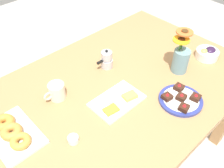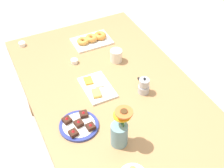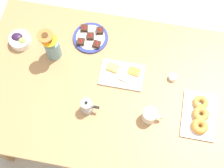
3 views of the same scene
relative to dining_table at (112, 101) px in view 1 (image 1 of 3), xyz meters
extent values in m
plane|color=#B7B2A8|center=(0.00, 0.00, -0.65)|extent=(6.00, 6.00, 0.00)
cube|color=#A87A4C|center=(0.00, 0.00, 0.07)|extent=(1.60, 1.00, 0.04)
cube|color=#A87A4C|center=(-0.72, -0.42, -0.30)|extent=(0.07, 0.07, 0.70)
cylinder|color=silver|center=(0.24, -0.15, 0.13)|extent=(0.08, 0.08, 0.09)
cylinder|color=brown|center=(0.24, -0.15, 0.17)|extent=(0.07, 0.07, 0.00)
torus|color=silver|center=(0.29, -0.15, 0.13)|extent=(0.05, 0.01, 0.05)
cylinder|color=white|center=(-0.62, 0.19, 0.11)|extent=(0.13, 0.13, 0.05)
ellipsoid|color=#2D1938|center=(-0.63, 0.20, 0.13)|extent=(0.07, 0.06, 0.04)
ellipsoid|color=#9EC14C|center=(-0.59, 0.18, 0.13)|extent=(0.05, 0.04, 0.04)
cube|color=white|center=(0.04, 0.08, 0.09)|extent=(0.26, 0.17, 0.01)
cube|color=#EFB74C|center=(-0.02, 0.11, 0.11)|extent=(0.08, 0.06, 0.02)
cube|color=white|center=(0.06, 0.06, 0.11)|extent=(0.08, 0.07, 0.01)
cube|color=orange|center=(0.11, 0.11, 0.11)|extent=(0.08, 0.06, 0.01)
cube|color=white|center=(0.52, -0.08, 0.09)|extent=(0.19, 0.28, 0.01)
torus|color=orange|center=(0.52, -0.15, 0.12)|extent=(0.11, 0.11, 0.04)
torus|color=#C78139|center=(0.52, -0.08, 0.12)|extent=(0.10, 0.10, 0.04)
torus|color=#CB8A39|center=(0.52, -0.01, 0.12)|extent=(0.12, 0.12, 0.03)
cylinder|color=white|center=(0.34, 0.12, 0.10)|extent=(0.05, 0.05, 0.03)
cylinder|color=#C68923|center=(0.34, 0.12, 0.11)|extent=(0.04, 0.04, 0.01)
cylinder|color=navy|center=(-0.19, 0.30, 0.09)|extent=(0.22, 0.22, 0.01)
cylinder|color=white|center=(-0.19, 0.30, 0.09)|extent=(0.18, 0.18, 0.01)
cube|color=#381E14|center=(-0.24, 0.35, 0.11)|extent=(0.05, 0.05, 0.02)
cone|color=red|center=(-0.24, 0.35, 0.13)|extent=(0.02, 0.02, 0.01)
cube|color=#381E14|center=(-0.14, 0.35, 0.11)|extent=(0.05, 0.05, 0.02)
cone|color=red|center=(-0.14, 0.35, 0.13)|extent=(0.02, 0.02, 0.01)
cube|color=#381E14|center=(-0.24, 0.25, 0.11)|extent=(0.05, 0.05, 0.02)
cone|color=red|center=(-0.24, 0.25, 0.13)|extent=(0.02, 0.02, 0.01)
cube|color=#381E14|center=(-0.14, 0.25, 0.11)|extent=(0.05, 0.05, 0.02)
cone|color=red|center=(-0.14, 0.25, 0.13)|extent=(0.02, 0.02, 0.01)
cube|color=#381E14|center=(-0.19, 0.30, 0.11)|extent=(0.05, 0.05, 0.02)
cone|color=red|center=(-0.19, 0.30, 0.13)|extent=(0.02, 0.02, 0.01)
cylinder|color=#6B939E|center=(-0.39, 0.15, 0.15)|extent=(0.09, 0.09, 0.14)
cylinder|color=#3D702D|center=(-0.40, 0.13, 0.27)|extent=(0.01, 0.01, 0.10)
cylinder|color=orange|center=(-0.40, 0.13, 0.33)|extent=(0.09, 0.09, 0.01)
cylinder|color=#472D14|center=(-0.40, 0.13, 0.33)|extent=(0.04, 0.04, 0.01)
cylinder|color=#3D702D|center=(-0.38, 0.13, 0.25)|extent=(0.01, 0.01, 0.06)
cylinder|color=yellow|center=(-0.38, 0.13, 0.29)|extent=(0.09, 0.09, 0.01)
cylinder|color=#472D14|center=(-0.38, 0.13, 0.29)|extent=(0.04, 0.04, 0.01)
cylinder|color=#B7B7BC|center=(-0.11, -0.16, 0.11)|extent=(0.07, 0.07, 0.05)
cylinder|color=#B7B7BC|center=(-0.11, -0.16, 0.14)|extent=(0.05, 0.05, 0.01)
cylinder|color=#B7B7BC|center=(-0.11, -0.16, 0.17)|extent=(0.06, 0.06, 0.04)
sphere|color=black|center=(-0.11, -0.16, 0.20)|extent=(0.02, 0.02, 0.02)
cube|color=black|center=(-0.06, -0.16, 0.15)|extent=(0.04, 0.01, 0.01)
camera|label=1|loc=(0.65, 0.69, 1.00)|focal=40.00mm
camera|label=2|loc=(-1.27, 0.62, 1.44)|focal=50.00mm
camera|label=3|loc=(0.13, -0.69, 1.79)|focal=50.00mm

